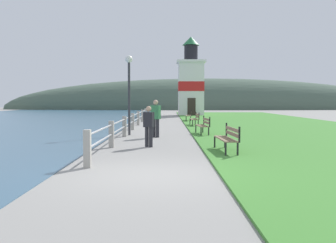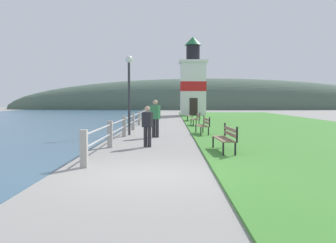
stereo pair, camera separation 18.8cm
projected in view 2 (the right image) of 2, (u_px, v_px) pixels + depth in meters
name	position (u px, v px, depth m)	size (l,w,h in m)	color
ground_plane	(142.00, 175.00, 8.69)	(160.00, 160.00, 0.00)	gray
grass_verge	(272.00, 125.00, 26.12)	(12.00, 52.61, 0.06)	#428433
seawall_railing	(136.00, 119.00, 24.05)	(0.18, 28.99, 0.99)	#A8A399
park_bench_near	(226.00, 137.00, 12.35)	(0.57, 1.99, 0.94)	#846B51
park_bench_midway	(204.00, 124.00, 18.70)	(0.61, 1.66, 0.94)	#846B51
park_bench_far	(196.00, 118.00, 25.18)	(0.55, 1.65, 0.94)	#846B51
park_bench_by_lighthouse	(191.00, 115.00, 31.07)	(0.58, 1.91, 0.94)	#846B51
lighthouse	(193.00, 83.00, 43.05)	(3.26, 3.26, 9.02)	white
person_strolling	(155.00, 117.00, 17.55)	(0.49, 0.40, 1.76)	#28282D
person_by_railing	(147.00, 125.00, 13.91)	(0.42, 0.34, 1.53)	#28282D
lamp_post	(129.00, 80.00, 18.58)	(0.36, 0.36, 3.96)	#333338
distant_hillside	(209.00, 109.00, 73.58)	(80.00, 16.00, 12.00)	#475B4C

